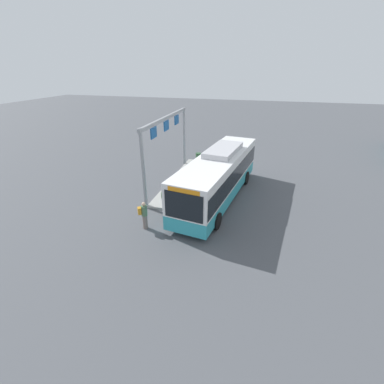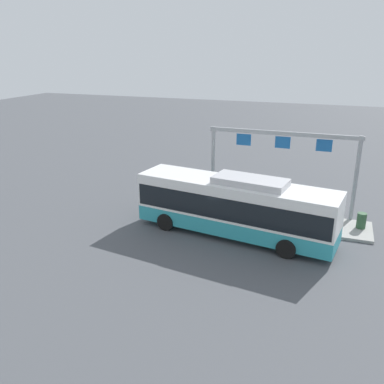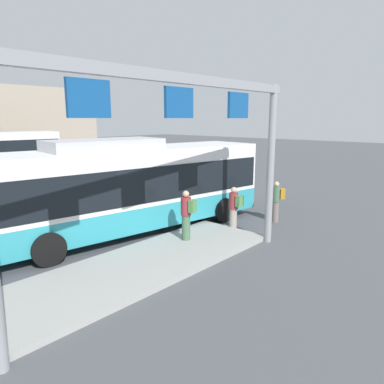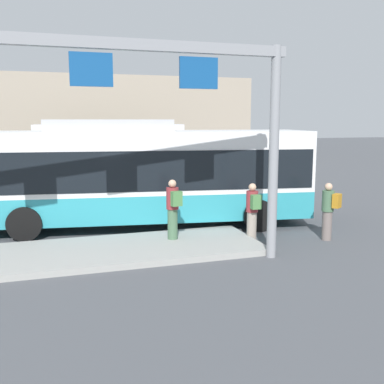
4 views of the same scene
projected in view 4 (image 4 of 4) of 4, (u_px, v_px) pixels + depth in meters
name	position (u px, v px, depth m)	size (l,w,h in m)	color
ground_plane	(138.00, 227.00, 14.87)	(120.00, 120.00, 0.00)	#4C4F54
platform_curb	(70.00, 255.00, 11.53)	(10.00, 2.80, 0.16)	#9E9E99
bus_main	(137.00, 172.00, 14.59)	(11.26, 4.11, 3.46)	teal
bus_background_left	(110.00, 143.00, 33.11)	(10.73, 3.55, 3.10)	green
person_boarding	(329.00, 210.00, 13.10)	(0.54, 0.60, 1.67)	slate
person_waiting_near	(252.00, 211.00, 13.00)	(0.34, 0.52, 1.67)	gray
person_waiting_mid	(173.00, 208.00, 12.58)	(0.40, 0.57, 1.67)	#476B4C
platform_sign_gantry	(92.00, 106.00, 9.70)	(9.09, 0.24, 5.20)	gray
station_building	(110.00, 117.00, 43.41)	(25.63, 8.00, 7.31)	tan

